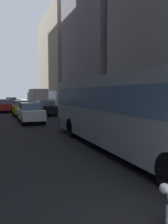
{
  "coord_description": "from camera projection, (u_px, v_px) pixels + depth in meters",
  "views": [
    {
      "loc": [
        -3.79,
        -2.08,
        2.38
      ],
      "look_at": [
        0.48,
        8.87,
        1.4
      ],
      "focal_mm": 36.44,
      "sensor_mm": 36.0,
      "label": 1
    }
  ],
  "objects": [
    {
      "name": "car_yellow_taxi",
      "position": [
        23.0,
        108.0,
        23.54
      ],
      "size": [
        1.81,
        4.01,
        1.62
      ],
      "color": "yellow",
      "rests_on": "ground"
    },
    {
      "name": "car_red_coupe",
      "position": [
        4.0,
        105.0,
        28.81
      ],
      "size": [
        1.82,
        4.53,
        1.62
      ],
      "color": "red",
      "rests_on": "ground"
    },
    {
      "name": "car_white_van",
      "position": [
        31.0,
        113.0,
        18.23
      ],
      "size": [
        1.71,
        4.18,
        1.62
      ],
      "color": "silver",
      "rests_on": "ground"
    },
    {
      "name": "sidewalk_right",
      "position": [
        57.0,
        107.0,
        38.06
      ],
      "size": [
        2.4,
        110.0,
        0.15
      ],
      "primitive_type": "cube",
      "color": "#ADA89E",
      "rests_on": "ground"
    },
    {
      "name": "car_grey_wagon",
      "position": [
        11.0,
        102.0,
        41.31
      ],
      "size": [
        1.85,
        4.1,
        1.62
      ],
      "color": "slate",
      "rests_on": "ground"
    },
    {
      "name": "building_right_mid",
      "position": [
        114.0,
        21.0,
        31.43
      ],
      "size": [
        11.26,
        14.43,
        24.63
      ],
      "color": "slate",
      "rests_on": "ground"
    },
    {
      "name": "car_black_suv",
      "position": [
        45.0,
        108.0,
        24.51
      ],
      "size": [
        1.71,
        4.19,
        1.62
      ],
      "color": "black",
      "rests_on": "ground"
    },
    {
      "name": "building_right_far",
      "position": [
        74.0,
        61.0,
        47.9
      ],
      "size": [
        11.75,
        17.65,
        18.29
      ],
      "color": "#A0937F",
      "rests_on": "ground"
    },
    {
      "name": "box_truck",
      "position": [
        37.0,
        97.0,
        38.42
      ],
      "size": [
        2.3,
        7.5,
        3.05
      ],
      "color": "silver",
      "rests_on": "ground"
    },
    {
      "name": "ground_plane",
      "position": [
        21.0,
        108.0,
        36.0
      ],
      "size": [
        120.0,
        120.0,
        0.0
      ],
      "primitive_type": "plane",
      "color": "black"
    },
    {
      "name": "transit_bus",
      "position": [
        123.0,
        107.0,
        9.52
      ],
      "size": [
        2.78,
        11.53,
        3.05
      ],
      "color": "#999EA3",
      "rests_on": "ground"
    }
  ]
}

